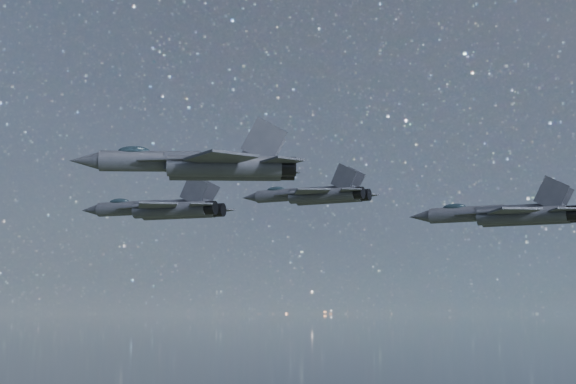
# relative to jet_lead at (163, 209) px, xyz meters

# --- Properties ---
(jet_lead) EXTENTS (16.95, 11.94, 4.29)m
(jet_lead) POSITION_rel_jet_lead_xyz_m (0.00, 0.00, 0.00)
(jet_lead) COLOR #2C2F38
(jet_left) EXTENTS (17.04, 11.72, 4.28)m
(jet_left) POSITION_rel_jet_lead_xyz_m (12.29, 15.16, 2.96)
(jet_left) COLOR #2C2F38
(jet_right) EXTENTS (16.56, 11.09, 4.19)m
(jet_right) POSITION_rel_jet_lead_xyz_m (14.84, -25.80, -0.32)
(jet_right) COLOR #2C2F38
(jet_slot) EXTENTS (15.60, 10.78, 3.92)m
(jet_slot) POSITION_rel_jet_lead_xyz_m (34.69, -5.66, -2.28)
(jet_slot) COLOR #2C2F38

